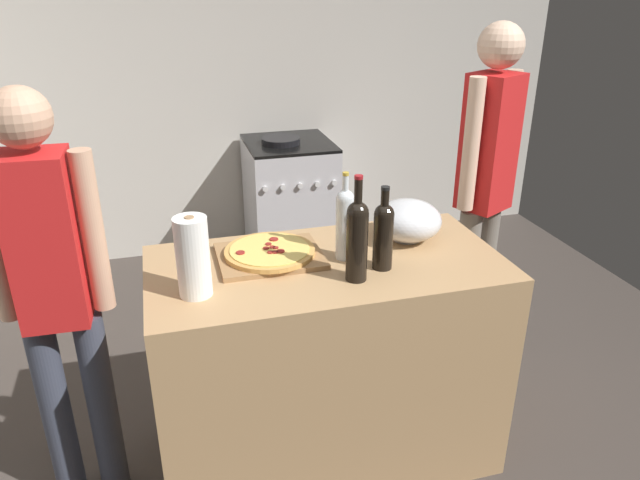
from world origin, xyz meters
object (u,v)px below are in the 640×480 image
Objects in this scene: pizza at (270,251)px; person_in_red at (485,178)px; mixing_bowl at (408,220)px; stove at (290,202)px; person_in_stripes at (55,287)px; wine_bottle_amber at (345,221)px; wine_bottle_green at (358,237)px; paper_towel_roll at (193,257)px; wine_bottle_clear at (383,233)px.

pizza is 0.20× the size of person_in_red.
mixing_bowl is (0.59, 0.03, 0.05)m from pizza.
stove is 0.57× the size of person_in_stripes.
mixing_bowl is 0.33m from wine_bottle_amber.
mixing_bowl is 0.80× the size of wine_bottle_amber.
person_in_stripes is at bearing 169.36° from wine_bottle_green.
paper_towel_roll reaches higher than pizza.
wine_bottle_amber is (0.01, 0.18, -0.01)m from wine_bottle_green.
mixing_bowl is 1.36m from person_in_stripes.
pizza is 0.89× the size of wine_bottle_green.
person_in_stripes is at bearing 173.46° from wine_bottle_clear.
wine_bottle_clear is 0.35× the size of stove.
paper_towel_roll reaches higher than mixing_bowl.
wine_bottle_green is 2.21m from stove.
pizza is at bearing 165.76° from wine_bottle_amber.
wine_bottle_clear is 0.97m from person_in_red.
person_in_stripes reaches higher than pizza.
wine_bottle_clear is at bearing -6.54° from person_in_stripes.
wine_bottle_amber is 0.20× the size of person_in_red.
person_in_red reaches higher than mixing_bowl.
pizza is 0.78m from person_in_stripes.
stove is (0.79, 2.06, -0.62)m from paper_towel_roll.
mixing_bowl is 0.30× the size of stove.
wine_bottle_green is 1.11m from person_in_red.
wine_bottle_amber is at bearing -0.79° from person_in_stripes.
pizza is 1.98m from stove.
person_in_stripes is (-1.27, -1.90, 0.49)m from stove.
wine_bottle_amber is 0.37× the size of stove.
person_in_stripes is (-1.05, 0.01, -0.14)m from wine_bottle_amber.
person_in_red is (1.16, 0.41, 0.07)m from pizza.
pizza is 0.45m from wine_bottle_clear.
person_in_stripes is at bearing 161.93° from paper_towel_roll.
mixing_bowl reaches higher than stove.
wine_bottle_clear is 2.13m from stove.
stove is 1.69m from person_in_red.
mixing_bowl is 0.43m from wine_bottle_green.
person_in_red is (0.89, 0.66, -0.07)m from wine_bottle_green.
wine_bottle_green reaches higher than pizza.
person_in_stripes is (-0.77, -0.06, -0.01)m from pizza.
person_in_red is at bearing 19.33° from pizza.
pizza is at bearing 154.08° from wine_bottle_clear.
wine_bottle_clear is (0.69, 0.02, 0.00)m from paper_towel_roll.
paper_towel_roll is 0.60m from wine_bottle_amber.
stove is 2.34m from person_in_stripes.
paper_towel_roll is 0.73× the size of wine_bottle_green.
wine_bottle_green is at bearing -43.16° from pizza.
pizza is 1.22× the size of paper_towel_roll.
person_in_stripes is (-1.17, 0.13, -0.13)m from wine_bottle_clear.
pizza is at bearing 4.21° from person_in_stripes.
pizza is at bearing -177.26° from mixing_bowl.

